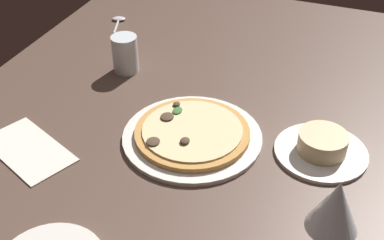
{
  "coord_description": "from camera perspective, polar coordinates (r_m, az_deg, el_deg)",
  "views": [
    {
      "loc": [
        83.06,
        31.93,
        70.67
      ],
      "look_at": [
        2.41,
        0.98,
        7.0
      ],
      "focal_mm": 47.46,
      "sensor_mm": 36.0,
      "label": 1
    }
  ],
  "objects": [
    {
      "name": "spoon",
      "position": [
        1.56,
        -8.3,
        10.97
      ],
      "size": [
        11.08,
        5.81,
        1.0
      ],
      "color": "silver",
      "rests_on": "dining_table"
    },
    {
      "name": "wine_glass_far",
      "position": [
        0.77,
        15.77,
        -9.55
      ],
      "size": [
        7.85,
        7.85,
        17.83
      ],
      "color": "silver",
      "rests_on": "dining_table"
    },
    {
      "name": "ramekin_on_saucer",
      "position": [
        1.05,
        14.38,
        -2.9
      ],
      "size": [
        18.86,
        18.86,
        4.87
      ],
      "color": "silver",
      "rests_on": "dining_table"
    },
    {
      "name": "paper_menu",
      "position": [
        1.09,
        -17.92,
        -3.18
      ],
      "size": [
        18.28,
        23.14,
        0.3
      ],
      "primitive_type": "cube",
      "rotation": [
        0.0,
        0.0,
        -0.41
      ],
      "color": "silver",
      "rests_on": "dining_table"
    },
    {
      "name": "water_glass",
      "position": [
        1.29,
        -7.51,
        7.13
      ],
      "size": [
        6.48,
        6.48,
        9.54
      ],
      "color": "silver",
      "rests_on": "dining_table"
    },
    {
      "name": "dining_table",
      "position": [
        1.12,
        -0.03,
        -1.26
      ],
      "size": [
        150.0,
        110.0,
        4.0
      ],
      "primitive_type": "cube",
      "color": "brown",
      "rests_on": "ground"
    },
    {
      "name": "pizza_main",
      "position": [
        1.06,
        0.0,
        -1.63
      ],
      "size": [
        29.42,
        29.42,
        3.38
      ],
      "color": "silver",
      "rests_on": "dining_table"
    }
  ]
}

